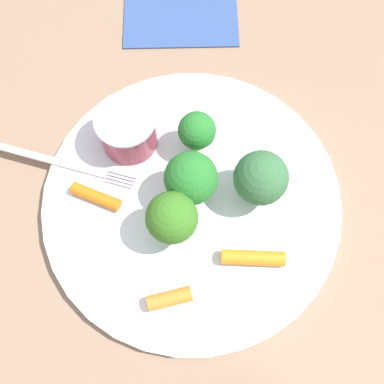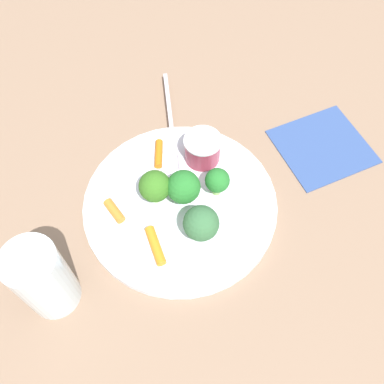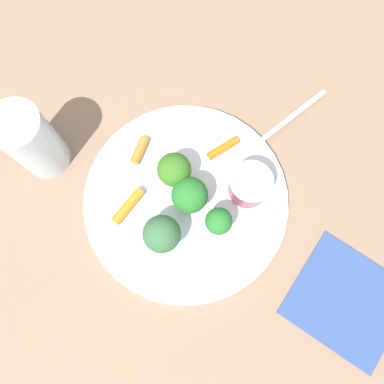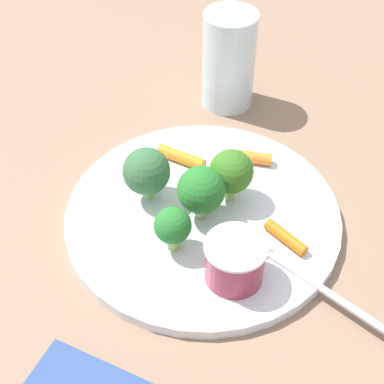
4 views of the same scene
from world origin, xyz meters
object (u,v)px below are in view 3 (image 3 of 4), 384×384
object	(u,v)px
broccoli_floret_3	(189,197)
carrot_stick_1	(223,148)
carrot_stick_2	(140,150)
drinking_glass	(32,142)
broccoli_floret_2	(219,221)
plate	(186,200)
sauce_cup	(249,185)
broccoli_floret_0	(174,170)
broccoli_floret_1	(164,235)
napkin	(347,301)
fork	(271,133)
carrot_stick_0	(128,206)

from	to	relation	value
broccoli_floret_3	carrot_stick_1	distance (m)	0.09
carrot_stick_2	drinking_glass	size ratio (longest dim) A/B	0.32
broccoli_floret_2	broccoli_floret_3	distance (m)	0.05
plate	carrot_stick_2	size ratio (longest dim) A/B	7.31
broccoli_floret_2	plate	bearing A→B (deg)	-11.03
sauce_cup	broccoli_floret_0	distance (m)	0.10
carrot_stick_1	broccoli_floret_3	bearing A→B (deg)	87.81
broccoli_floret_1	broccoli_floret_0	bearing A→B (deg)	-68.93
broccoli_floret_3	carrot_stick_1	xyz separation A→B (m)	(-0.00, -0.09, -0.03)
broccoli_floret_0	broccoli_floret_1	world-z (taller)	same
plate	carrot_stick_1	size ratio (longest dim) A/B	5.84
plate	napkin	distance (m)	0.25
sauce_cup	plate	bearing A→B (deg)	38.74
sauce_cup	carrot_stick_1	xyz separation A→B (m)	(0.06, -0.03, -0.02)
broccoli_floret_3	broccoli_floret_1	bearing A→B (deg)	86.67
fork	drinking_glass	distance (m)	0.32
broccoli_floret_1	drinking_glass	distance (m)	0.21
carrot_stick_1	carrot_stick_2	size ratio (longest dim) A/B	1.25
plate	carrot_stick_2	distance (m)	0.09
carrot_stick_2	fork	size ratio (longest dim) A/B	0.20
fork	drinking_glass	world-z (taller)	drinking_glass
drinking_glass	broccoli_floret_2	bearing A→B (deg)	-173.54
plate	broccoli_floret_3	bearing A→B (deg)	157.01
carrot_stick_1	carrot_stick_2	world-z (taller)	carrot_stick_2
carrot_stick_0	carrot_stick_2	size ratio (longest dim) A/B	1.45
plate	drinking_glass	size ratio (longest dim) A/B	2.31
carrot_stick_0	carrot_stick_1	size ratio (longest dim) A/B	1.16
broccoli_floret_3	drinking_glass	size ratio (longest dim) A/B	0.50
broccoli_floret_0	fork	size ratio (longest dim) A/B	0.31
carrot_stick_0	drinking_glass	world-z (taller)	drinking_glass
broccoli_floret_3	broccoli_floret_0	bearing A→B (deg)	-33.07
carrot_stick_0	carrot_stick_2	world-z (taller)	same
plate	broccoli_floret_1	size ratio (longest dim) A/B	4.65
fork	drinking_glass	size ratio (longest dim) A/B	1.57
plate	broccoli_floret_1	xyz separation A→B (m)	(-0.00, 0.06, 0.04)
broccoli_floret_0	carrot_stick_1	xyz separation A→B (m)	(-0.04, -0.07, -0.03)
carrot_stick_0	carrot_stick_1	distance (m)	0.15
broccoli_floret_0	carrot_stick_2	bearing A→B (deg)	-7.91
carrot_stick_2	broccoli_floret_2	bearing A→B (deg)	164.92
drinking_glass	broccoli_floret_3	bearing A→B (deg)	-169.95
plate	carrot_stick_0	distance (m)	0.08
carrot_stick_1	napkin	size ratio (longest dim) A/B	0.35
broccoli_floret_0	carrot_stick_1	distance (m)	0.08
sauce_cup	broccoli_floret_1	size ratio (longest dim) A/B	0.93
drinking_glass	carrot_stick_1	bearing A→B (deg)	-149.12
broccoli_floret_3	carrot_stick_0	bearing A→B (deg)	33.12
carrot_stick_2	carrot_stick_1	bearing A→B (deg)	-148.99
broccoli_floret_3	carrot_stick_2	xyz separation A→B (m)	(0.09, -0.03, -0.03)
sauce_cup	carrot_stick_2	size ratio (longest dim) A/B	1.47
sauce_cup	napkin	distance (m)	0.19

